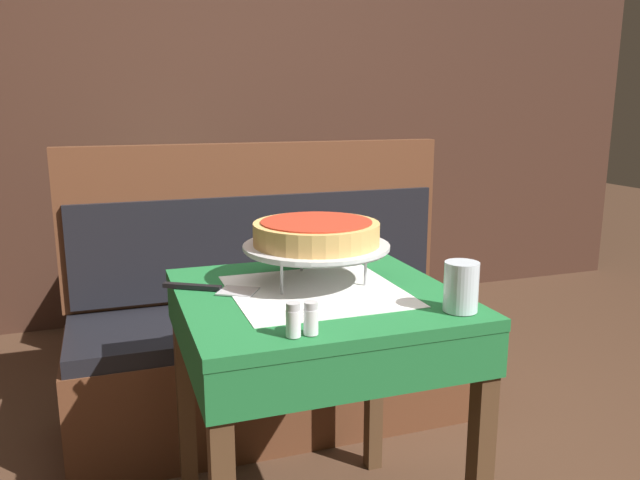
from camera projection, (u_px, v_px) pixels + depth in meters
dining_table_front at (316, 328)px, 1.66m from camera, size 0.70×0.70×0.77m
dining_table_rear at (175, 225)px, 3.15m from camera, size 0.59×0.59×0.77m
booth_bench at (275, 343)px, 2.47m from camera, size 1.56×0.53×1.09m
back_wall_panel at (193, 111)px, 3.54m from camera, size 6.00×0.04×2.40m
pizza_pan_stand at (316, 248)px, 1.68m from camera, size 0.40×0.40×0.11m
deep_dish_pizza at (316, 233)px, 1.67m from camera, size 0.34×0.34×0.06m
pizza_server at (212, 289)px, 1.64m from camera, size 0.24×0.18×0.01m
water_glass_near at (461, 287)px, 1.47m from camera, size 0.08×0.08×0.12m
salt_shaker at (293, 320)px, 1.31m from camera, size 0.03×0.03×0.07m
pepper_shaker at (311, 318)px, 1.32m from camera, size 0.03×0.03×0.07m
napkin_holder at (309, 247)px, 1.94m from camera, size 0.10×0.05×0.09m
condiment_caddy at (160, 194)px, 3.07m from camera, size 0.15×0.15×0.16m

